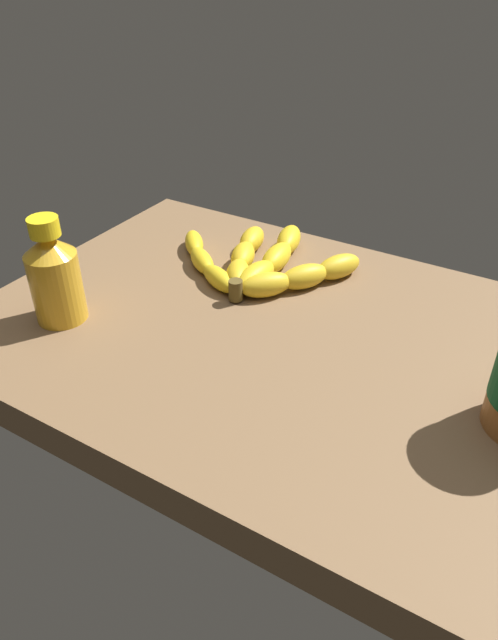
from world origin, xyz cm
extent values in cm
cube|color=brown|center=(0.00, 0.00, -2.44)|extent=(80.78, 56.29, 4.88)
ellipsoid|color=yellow|center=(5.91, -6.70, 1.78)|extent=(7.66, 8.18, 3.56)
ellipsoid|color=yellow|center=(2.26, -11.64, 1.78)|extent=(7.18, 8.39, 3.56)
ellipsoid|color=yellow|center=(-0.79, -16.97, 1.78)|extent=(6.61, 8.47, 3.56)
ellipsoid|color=yellow|center=(8.45, -8.00, 1.81)|extent=(4.29, 8.59, 3.62)
ellipsoid|color=yellow|center=(8.52, -14.63, 1.81)|extent=(4.46, 8.65, 3.62)
ellipsoid|color=yellow|center=(9.81, -21.14, 1.81)|extent=(5.84, 9.01, 3.62)
ellipsoid|color=yellow|center=(10.91, -7.12, 1.76)|extent=(6.53, 8.15, 3.51)
ellipsoid|color=yellow|center=(13.31, -12.49, 1.76)|extent=(5.88, 8.13, 3.51)
ellipsoid|color=yellow|center=(15.03, -18.11, 1.76)|extent=(5.13, 7.98, 3.51)
ellipsoid|color=yellow|center=(13.00, -5.22, 1.44)|extent=(8.27, 6.01, 2.88)
ellipsoid|color=yellow|center=(18.27, -8.49, 1.44)|extent=(7.94, 7.04, 2.88)
ellipsoid|color=yellow|center=(22.79, -12.75, 1.44)|extent=(7.29, 7.78, 2.88)
cylinder|color=brown|center=(8.84, -3.19, 1.80)|extent=(2.00, 2.00, 3.00)
cylinder|color=gold|center=(26.80, 12.41, 4.80)|extent=(6.70, 6.70, 9.59)
cone|color=gold|center=(26.80, 12.41, 10.91)|extent=(6.70, 6.70, 2.64)
cylinder|color=yellow|center=(26.80, 12.41, 13.42)|extent=(3.85, 3.85, 2.37)
camera|label=1|loc=(-28.44, 55.44, 43.77)|focal=32.42mm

